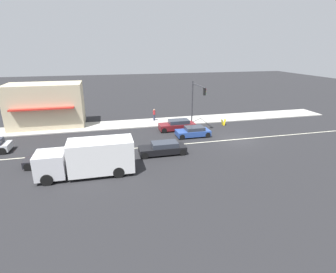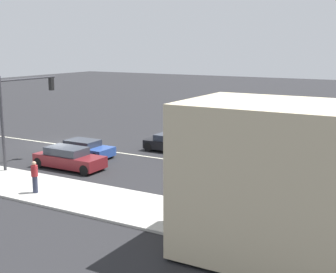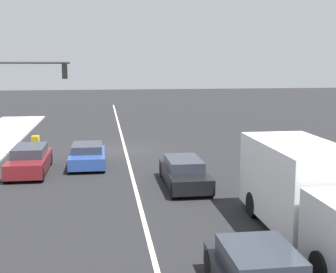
% 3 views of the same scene
% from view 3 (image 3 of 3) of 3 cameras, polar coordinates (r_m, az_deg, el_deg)
% --- Properties ---
extents(lane_marking_center, '(0.16, 60.00, 0.01)m').
position_cam_3_polar(lane_marking_center, '(29.59, -5.25, -1.57)').
color(lane_marking_center, beige).
rests_on(lane_marking_center, ground).
extents(traffic_signal_main, '(4.59, 0.34, 5.60)m').
position_cam_3_polar(traffic_signal_main, '(26.71, -18.37, 5.27)').
color(traffic_signal_main, '#333338').
rests_on(traffic_signal_main, sidewalk_right).
extents(warning_aframe_sign, '(0.45, 0.53, 0.84)m').
position_cam_3_polar(warning_aframe_sign, '(30.73, -15.85, -0.68)').
color(warning_aframe_sign, yellow).
rests_on(warning_aframe_sign, ground).
extents(delivery_truck, '(2.44, 7.50, 2.87)m').
position_cam_3_polar(delivery_truck, '(15.35, 16.84, -6.53)').
color(delivery_truck, silver).
rests_on(delivery_truck, ground).
extents(suv_black, '(1.75, 4.51, 1.22)m').
position_cam_3_polar(suv_black, '(20.89, 2.00, -4.43)').
color(suv_black, black).
rests_on(suv_black, ground).
extents(sedan_maroon, '(1.78, 4.49, 1.33)m').
position_cam_3_polar(sedan_maroon, '(24.25, -16.52, -2.79)').
color(sedan_maroon, maroon).
rests_on(sedan_maroon, ground).
extents(coupe_blue, '(1.84, 3.88, 1.16)m').
position_cam_3_polar(coupe_blue, '(25.10, -9.80, -2.30)').
color(coupe_blue, '#284793').
rests_on(coupe_blue, ground).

